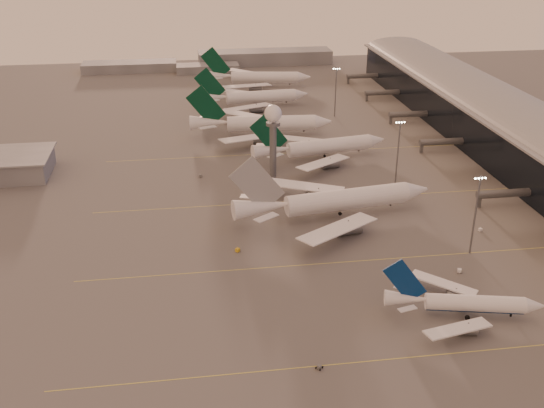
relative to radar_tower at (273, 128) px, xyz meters
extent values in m
plane|color=#5B5959|center=(-5.00, -120.00, -20.95)|extent=(700.00, 700.00, 0.00)
cube|color=#D5C94B|center=(25.00, -110.00, -20.94)|extent=(180.00, 0.25, 0.02)
cube|color=#D5C94B|center=(25.00, -65.00, -20.94)|extent=(180.00, 0.25, 0.02)
cube|color=#D5C94B|center=(25.00, -20.00, -20.94)|extent=(180.00, 0.25, 0.02)
cube|color=#D5C94B|center=(25.00, 30.00, -20.94)|extent=(180.00, 0.25, 0.02)
cube|color=black|center=(103.00, -10.00, -11.95)|extent=(36.00, 360.00, 18.00)
cylinder|color=#5C5F64|center=(77.00, -34.00, -16.45)|extent=(22.00, 2.80, 2.80)
cube|color=#5C5F64|center=(67.00, -34.00, -18.75)|extent=(1.20, 1.20, 4.40)
cylinder|color=#5C5F64|center=(77.00, 22.00, -16.45)|extent=(22.00, 2.80, 2.80)
cube|color=#5C5F64|center=(67.00, 22.00, -18.75)|extent=(1.20, 1.20, 4.40)
cylinder|color=#5C5F64|center=(77.00, 64.00, -16.45)|extent=(22.00, 2.80, 2.80)
cube|color=#5C5F64|center=(67.00, 64.00, -18.75)|extent=(1.20, 1.20, 4.40)
cylinder|color=#5C5F64|center=(77.00, 106.00, -16.45)|extent=(22.00, 2.80, 2.80)
cube|color=#5C5F64|center=(67.00, 106.00, -18.75)|extent=(1.20, 1.20, 4.40)
cylinder|color=#5C5F64|center=(77.00, 146.00, -16.45)|extent=(22.00, 2.80, 2.80)
cube|color=#5C5F64|center=(67.00, 146.00, -18.75)|extent=(1.20, 1.20, 4.40)
cylinder|color=#5C5F64|center=(0.00, 0.00, -9.95)|extent=(2.60, 2.60, 22.00)
cylinder|color=#5C5F64|center=(0.00, 0.00, 1.55)|extent=(5.20, 5.20, 1.20)
sphere|color=white|center=(0.00, 0.00, 5.45)|extent=(6.40, 6.40, 6.40)
cylinder|color=#5C5F64|center=(0.00, 0.00, 9.15)|extent=(0.16, 0.16, 2.00)
cylinder|color=#5C5F64|center=(50.00, -65.00, -8.45)|extent=(0.56, 0.56, 25.00)
cube|color=#5C5F64|center=(50.00, -65.00, 3.55)|extent=(3.60, 0.25, 0.25)
sphere|color=#FFEABF|center=(48.50, -65.00, 3.15)|extent=(0.56, 0.56, 0.56)
sphere|color=#FFEABF|center=(49.50, -65.00, 3.15)|extent=(0.56, 0.56, 0.56)
sphere|color=#FFEABF|center=(50.50, -65.00, 3.15)|extent=(0.56, 0.56, 0.56)
sphere|color=#FFEABF|center=(51.50, -65.00, 3.15)|extent=(0.56, 0.56, 0.56)
cylinder|color=#5C5F64|center=(45.00, -10.00, -8.45)|extent=(0.56, 0.56, 25.00)
cube|color=#5C5F64|center=(45.00, -10.00, 3.55)|extent=(3.60, 0.25, 0.25)
sphere|color=#FFEABF|center=(43.50, -10.00, 3.15)|extent=(0.56, 0.56, 0.56)
sphere|color=#FFEABF|center=(44.50, -10.00, 3.15)|extent=(0.56, 0.56, 0.56)
sphere|color=#FFEABF|center=(45.50, -10.00, 3.15)|extent=(0.56, 0.56, 0.56)
sphere|color=#FFEABF|center=(46.50, -10.00, 3.15)|extent=(0.56, 0.56, 0.56)
cylinder|color=#5C5F64|center=(43.00, 80.00, -8.45)|extent=(0.56, 0.56, 25.00)
cube|color=#5C5F64|center=(43.00, 80.00, 3.55)|extent=(3.60, 0.25, 0.25)
sphere|color=#FFEABF|center=(41.50, 80.00, 3.15)|extent=(0.56, 0.56, 0.56)
sphere|color=#FFEABF|center=(42.50, 80.00, 3.15)|extent=(0.56, 0.56, 0.56)
sphere|color=#FFEABF|center=(43.50, 80.00, 3.15)|extent=(0.56, 0.56, 0.56)
sphere|color=#FFEABF|center=(44.50, 80.00, 3.15)|extent=(0.56, 0.56, 0.56)
cube|color=slate|center=(-65.00, 200.00, -17.95)|extent=(60.00, 18.00, 6.00)
cube|color=slate|center=(25.00, 210.00, -16.45)|extent=(90.00, 20.00, 9.00)
cube|color=slate|center=(-15.00, 190.00, -18.45)|extent=(40.00, 15.00, 5.00)
cylinder|color=white|center=(36.72, -96.64, -17.58)|extent=(24.58, 9.38, 4.13)
cylinder|color=navy|center=(36.72, -96.64, -18.51)|extent=(23.85, 8.14, 2.97)
cone|color=white|center=(50.85, -99.84, -17.58)|extent=(5.49, 5.07, 4.13)
cone|color=white|center=(19.92, -92.85, -17.06)|extent=(10.84, 6.27, 4.13)
cube|color=white|center=(28.67, -105.25, -18.30)|extent=(18.01, 8.55, 1.30)
cylinder|color=slate|center=(32.08, -103.56, -20.19)|extent=(5.17, 3.65, 2.69)
cube|color=slate|center=(32.08, -103.56, -19.02)|extent=(0.38, 0.34, 1.65)
cube|color=white|center=(33.15, -85.42, -18.30)|extent=(15.96, 14.54, 1.30)
cylinder|color=slate|center=(35.51, -88.41, -20.19)|extent=(5.17, 3.65, 2.69)
cube|color=slate|center=(35.51, -88.41, -19.02)|extent=(0.38, 0.34, 1.65)
cube|color=navy|center=(19.43, -92.74, -11.95)|extent=(11.14, 2.87, 12.31)
cube|color=white|center=(18.92, -97.44, -16.96)|extent=(4.98, 2.79, 0.27)
cube|color=white|center=(20.99, -88.28, -16.96)|extent=(4.77, 4.31, 0.27)
cylinder|color=black|center=(45.72, -98.68, -20.41)|extent=(0.54, 0.54, 1.09)
cylinder|color=black|center=(35.34, -93.88, -20.35)|extent=(1.29, 0.79, 1.20)
cylinder|color=black|center=(34.29, -98.55, -20.35)|extent=(1.29, 0.79, 1.20)
cylinder|color=white|center=(20.17, -33.85, -16.34)|extent=(43.02, 12.64, 6.64)
cylinder|color=white|center=(20.17, -33.85, -17.84)|extent=(41.92, 10.67, 4.78)
cone|color=white|center=(45.28, -30.23, -16.34)|extent=(9.09, 7.75, 6.64)
cone|color=white|center=(-9.69, -38.15, -15.51)|extent=(18.59, 9.12, 6.64)
cube|color=white|center=(12.42, -52.82, -17.50)|extent=(28.80, 23.72, 1.97)
cylinder|color=slate|center=(16.92, -47.95, -20.20)|extent=(8.76, 5.45, 4.32)
cube|color=slate|center=(16.92, -47.95, -18.67)|extent=(0.36, 0.31, 2.66)
cube|color=white|center=(7.38, -17.83, -17.50)|extent=(31.10, 16.99, 1.97)
cylinder|color=slate|center=(13.07, -21.23, -20.20)|extent=(8.76, 5.45, 4.32)
cube|color=slate|center=(13.07, -21.23, -18.67)|extent=(0.36, 0.31, 2.66)
cube|color=#95989C|center=(-10.57, -38.28, -7.66)|extent=(18.28, 3.00, 19.71)
cube|color=white|center=(-8.87, -46.34, -15.35)|extent=(8.54, 7.18, 0.27)
cube|color=white|center=(-11.22, -30.06, -15.35)|extent=(8.78, 5.45, 0.27)
cylinder|color=black|center=(36.16, -31.55, -20.41)|extent=(0.54, 0.54, 1.07)
cylinder|color=black|center=(16.44, -32.00, -20.36)|extent=(1.24, 0.70, 1.18)
cylinder|color=black|center=(17.11, -36.67, -20.36)|extent=(1.24, 0.70, 1.18)
cylinder|color=white|center=(26.79, 21.95, -16.84)|extent=(36.53, 11.99, 5.82)
cylinder|color=white|center=(26.79, 21.95, -18.15)|extent=(35.54, 10.26, 4.19)
cone|color=white|center=(47.99, 25.68, -16.84)|extent=(7.89, 6.94, 5.82)
cone|color=white|center=(1.58, 17.51, -16.11)|extent=(15.91, 8.35, 5.82)
cube|color=white|center=(20.67, 5.46, -17.85)|extent=(24.37, 20.90, 1.72)
cylinder|color=slate|center=(24.40, 9.76, -20.25)|extent=(7.53, 4.94, 3.78)
cube|color=slate|center=(24.40, 9.76, -18.87)|extent=(0.34, 0.30, 2.33)
cube|color=white|center=(15.41, 35.35, -17.85)|extent=(26.78, 13.87, 1.72)
cylinder|color=slate|center=(20.38, 32.58, -20.25)|extent=(7.53, 4.94, 3.78)
cube|color=slate|center=(20.38, 32.58, -18.87)|extent=(0.34, 0.30, 2.33)
cube|color=#05331F|center=(0.84, 17.38, -9.16)|extent=(15.82, 3.12, 17.22)
cube|color=white|center=(2.54, 10.59, -15.96)|extent=(7.19, 6.22, 0.25)
cube|color=white|center=(0.12, 24.34, -15.96)|extent=(7.43, 4.44, 0.25)
cylinder|color=black|center=(40.29, 24.33, -20.45)|extent=(0.50, 0.50, 1.00)
cylinder|color=black|center=(23.55, 23.62, -20.40)|extent=(1.17, 0.69, 1.10)
cylinder|color=black|center=(24.31, 19.27, -20.40)|extent=(1.17, 0.69, 1.10)
cylinder|color=white|center=(7.09, 54.98, -16.38)|extent=(40.40, 9.15, 6.46)
cylinder|color=white|center=(7.09, 54.98, -17.84)|extent=(39.48, 7.29, 4.65)
cone|color=white|center=(30.94, 53.36, -16.38)|extent=(8.17, 6.97, 6.46)
cone|color=white|center=(-21.27, 56.89, -15.57)|extent=(17.20, 7.58, 6.46)
cube|color=white|center=(-3.89, 38.83, -17.51)|extent=(29.30, 18.04, 1.91)
cylinder|color=slate|center=(1.27, 42.48, -20.17)|extent=(8.02, 4.71, 4.20)
cube|color=slate|center=(1.27, 42.48, -18.64)|extent=(0.35, 0.30, 2.58)
cube|color=white|center=(-1.62, 72.45, -17.51)|extent=(28.26, 21.08, 1.91)
cylinder|color=slate|center=(3.00, 68.15, -20.17)|extent=(8.02, 4.71, 4.20)
cube|color=slate|center=(3.00, 68.15, -18.64)|extent=(0.35, 0.30, 2.58)
cube|color=#05331F|center=(-22.11, 56.95, -7.86)|extent=(17.76, 1.59, 19.12)
cube|color=white|center=(-22.08, 49.18, -15.41)|extent=(8.28, 5.61, 0.28)
cube|color=white|center=(-21.03, 64.65, -15.41)|extent=(8.17, 6.38, 0.28)
cylinder|color=black|center=(22.28, 53.95, -20.39)|extent=(0.56, 0.56, 1.11)
cylinder|color=black|center=(4.03, 57.64, -20.34)|extent=(1.26, 0.64, 1.23)
cylinder|color=black|center=(3.70, 52.75, -20.34)|extent=(1.26, 0.64, 1.23)
cylinder|color=white|center=(8.69, 104.42, -16.79)|extent=(36.80, 8.13, 5.89)
cylinder|color=white|center=(8.69, 104.42, -18.11)|extent=(35.97, 6.44, 4.24)
cone|color=white|center=(30.44, 105.77, -16.79)|extent=(7.42, 6.31, 5.89)
cone|color=white|center=(-17.17, 102.82, -16.05)|extent=(15.65, 6.82, 5.89)
cube|color=white|center=(0.66, 88.54, -17.82)|extent=(25.80, 19.10, 1.74)
cylinder|color=slate|center=(4.90, 92.44, -20.24)|extent=(7.29, 4.26, 3.83)
cube|color=slate|center=(4.90, 92.44, -18.85)|extent=(0.32, 0.27, 2.36)
cube|color=white|center=(-1.24, 119.19, -17.82)|extent=(26.67, 16.57, 1.74)
cylinder|color=slate|center=(3.45, 115.85, -20.24)|extent=(7.29, 4.26, 3.83)
cube|color=slate|center=(3.45, 115.85, -18.85)|extent=(0.32, 0.27, 2.36)
cube|color=#05331F|center=(-17.93, 102.77, -9.02)|extent=(16.19, 1.36, 17.43)
cube|color=white|center=(-16.99, 95.75, -15.90)|extent=(7.45, 5.79, 0.25)
cube|color=white|center=(-17.86, 109.86, -15.90)|extent=(7.54, 5.15, 0.25)
cylinder|color=black|center=(22.54, 105.28, -20.44)|extent=(0.51, 0.51, 1.02)
cylinder|color=black|center=(5.62, 106.47, -20.39)|extent=(1.15, 0.58, 1.12)
cylinder|color=black|center=(5.89, 102.01, -20.39)|extent=(1.15, 0.58, 1.12)
cylinder|color=white|center=(16.25, 146.22, -16.50)|extent=(39.51, 11.98, 6.29)
cylinder|color=white|center=(16.25, 146.22, -17.92)|extent=(38.48, 10.12, 4.53)
cone|color=white|center=(39.28, 142.79, -16.50)|extent=(8.40, 7.34, 6.29)
cone|color=white|center=(-11.13, 150.31, -15.72)|extent=(17.11, 8.64, 6.29)
cube|color=white|center=(4.33, 131.41, -17.60)|extent=(28.89, 15.65, 1.86)
cylinder|color=slate|center=(9.62, 134.55, -20.19)|extent=(8.07, 5.16, 4.09)
cube|color=slate|center=(9.62, 134.55, -18.70)|extent=(0.36, 0.32, 2.52)
cube|color=white|center=(9.17, 163.87, -17.60)|extent=(26.67, 22.12, 1.86)
cylinder|color=slate|center=(13.32, 159.33, -20.19)|extent=(8.07, 5.16, 4.09)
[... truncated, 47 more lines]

